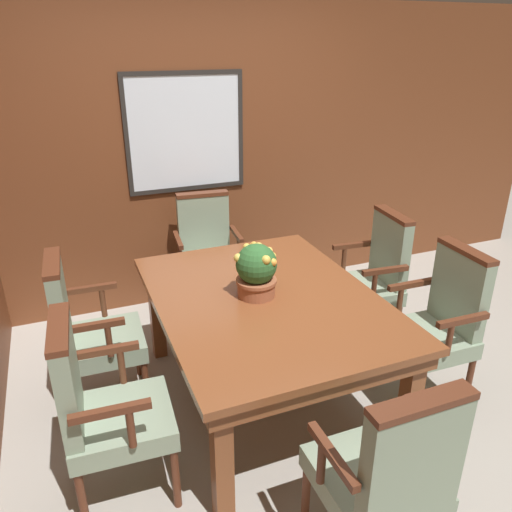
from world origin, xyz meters
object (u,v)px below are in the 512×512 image
at_px(chair_right_near, 438,321).
at_px(potted_plant, 256,270).
at_px(dining_table, 265,310).
at_px(chair_right_far, 372,275).
at_px(chair_head_far, 207,252).
at_px(chair_head_near, 387,474).
at_px(chair_left_far, 86,329).
at_px(chair_left_near, 101,406).

bearing_deg(chair_right_near, potted_plant, -108.26).
height_order(chair_right_near, potted_plant, potted_plant).
relative_size(dining_table, potted_plant, 5.19).
xyz_separation_m(chair_right_far, chair_head_far, (-1.01, 0.87, 0.00)).
bearing_deg(chair_head_near, chair_right_near, -138.58).
xyz_separation_m(dining_table, chair_right_far, (1.01, 0.36, -0.11)).
distance_m(dining_table, chair_left_far, 1.08).
relative_size(chair_left_near, chair_right_near, 1.00).
distance_m(chair_left_near, chair_head_far, 1.90).
distance_m(chair_left_near, chair_right_far, 2.15).
relative_size(dining_table, chair_right_far, 1.66).
bearing_deg(chair_left_near, chair_head_near, -126.38).
height_order(dining_table, chair_left_far, chair_left_far).
height_order(chair_left_far, chair_head_near, same).
bearing_deg(chair_left_far, chair_left_near, -177.11).
relative_size(dining_table, chair_left_far, 1.66).
height_order(chair_left_far, chair_right_far, same).
distance_m(chair_head_near, chair_head_far, 2.45).
bearing_deg(chair_left_far, dining_table, -107.50).
xyz_separation_m(chair_head_near, chair_right_near, (1.00, 0.87, 0.00)).
bearing_deg(chair_head_far, chair_right_near, -51.94).
relative_size(chair_right_far, potted_plant, 3.12).
distance_m(chair_left_far, potted_plant, 1.09).
bearing_deg(chair_right_far, chair_left_near, -64.47).
xyz_separation_m(chair_left_near, chair_head_far, (1.01, 1.61, 0.00)).
relative_size(chair_left_far, chair_head_far, 1.00).
distance_m(chair_right_far, chair_head_far, 1.33).
bearing_deg(potted_plant, chair_left_near, -156.83).
bearing_deg(chair_right_near, chair_right_far, -178.08).
bearing_deg(chair_right_near, dining_table, -107.41).
height_order(chair_left_near, chair_head_far, same).
bearing_deg(chair_left_near, chair_right_near, -85.96).
xyz_separation_m(dining_table, chair_right_near, (1.01, -0.36, -0.11)).
height_order(chair_head_near, chair_head_far, same).
distance_m(chair_left_far, chair_right_near, 2.15).
xyz_separation_m(chair_left_far, chair_head_far, (1.02, 0.86, 0.00)).
bearing_deg(chair_right_far, dining_table, -65.04).
bearing_deg(potted_plant, dining_table, -36.78).
bearing_deg(chair_left_far, chair_head_far, -47.47).
distance_m(dining_table, chair_right_near, 1.08).
bearing_deg(chair_left_near, chair_head_far, -28.83).
distance_m(chair_left_far, chair_right_far, 2.03).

